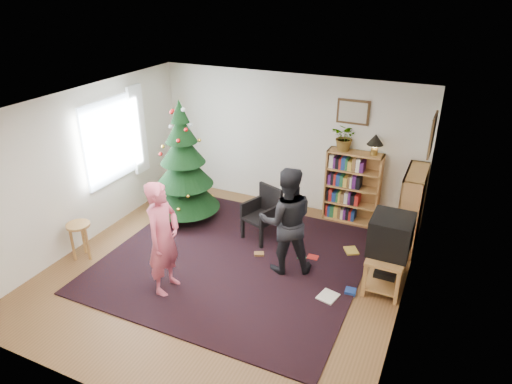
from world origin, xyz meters
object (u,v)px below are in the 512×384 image
at_px(armchair, 264,211).
at_px(person_standing, 163,239).
at_px(crt_tv, 391,234).
at_px(bookshelf_back, 352,186).
at_px(picture_back, 353,112).
at_px(bookshelf_right, 411,208).
at_px(person_by_chair, 287,221).
at_px(christmas_tree, 184,172).
at_px(tv_stand, 387,264).
at_px(table_lamp, 375,141).
at_px(picture_right, 432,135).
at_px(potted_plant, 346,137).
at_px(stool, 79,232).

bearing_deg(armchair, person_standing, -88.15).
bearing_deg(crt_tv, bookshelf_back, 119.21).
height_order(picture_back, person_standing, picture_back).
bearing_deg(bookshelf_right, person_by_chair, 133.70).
bearing_deg(christmas_tree, crt_tv, -7.55).
xyz_separation_m(bookshelf_back, person_by_chair, (-0.50, -1.92, 0.16)).
relative_size(christmas_tree, armchair, 2.42).
xyz_separation_m(tv_stand, person_by_chair, (-1.43, -0.26, 0.50)).
bearing_deg(armchair, bookshelf_right, 39.22).
xyz_separation_m(crt_tv, table_lamp, (-0.63, 1.66, 0.73)).
bearing_deg(crt_tv, person_standing, -152.97).
xyz_separation_m(picture_right, bookshelf_right, (-0.14, 0.15, -1.29)).
relative_size(picture_right, armchair, 0.66).
xyz_separation_m(picture_right, person_by_chair, (-1.68, -1.33, -1.13)).
relative_size(bookshelf_right, potted_plant, 2.71).
bearing_deg(crt_tv, tv_stand, -0.00).
relative_size(bookshelf_back, tv_stand, 1.46).
height_order(crt_tv, table_lamp, table_lamp).
relative_size(crt_tv, stool, 1.01).
bearing_deg(bookshelf_right, person_standing, 132.38).
relative_size(picture_right, potted_plant, 1.25).
bearing_deg(stool, bookshelf_right, 28.98).
bearing_deg(tv_stand, potted_plant, 124.28).
bearing_deg(person_by_chair, armchair, -73.49).
height_order(picture_right, tv_stand, picture_right).
bearing_deg(tv_stand, christmas_tree, 172.45).
height_order(picture_back, crt_tv, picture_back).
distance_m(person_by_chair, potted_plant, 2.07).
bearing_deg(bookshelf_right, picture_right, -138.47).
distance_m(picture_back, bookshelf_right, 1.84).
xyz_separation_m(tv_stand, potted_plant, (-1.13, 1.66, 1.22)).
distance_m(christmas_tree, potted_plant, 2.84).
distance_m(picture_back, person_by_chair, 2.37).
bearing_deg(christmas_tree, person_by_chair, -18.58).
bearing_deg(person_by_chair, christmas_tree, -45.01).
height_order(picture_right, crt_tv, picture_right).
xyz_separation_m(armchair, person_standing, (-0.64, -1.88, 0.34)).
bearing_deg(stool, christmas_tree, 66.32).
relative_size(christmas_tree, person_by_chair, 1.33).
relative_size(crt_tv, person_by_chair, 0.37).
height_order(picture_back, bookshelf_back, picture_back).
bearing_deg(bookshelf_back, christmas_tree, -156.58).
height_order(picture_back, potted_plant, picture_back).
bearing_deg(person_standing, bookshelf_right, -49.21).
relative_size(crt_tv, armchair, 0.67).
height_order(stool, table_lamp, table_lamp).
xyz_separation_m(bookshelf_back, crt_tv, (0.93, -1.66, 0.15)).
bearing_deg(table_lamp, bookshelf_right, -30.28).
height_order(bookshelf_back, table_lamp, table_lamp).
xyz_separation_m(bookshelf_back, bookshelf_right, (1.05, -0.44, 0.00)).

